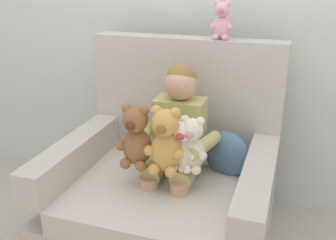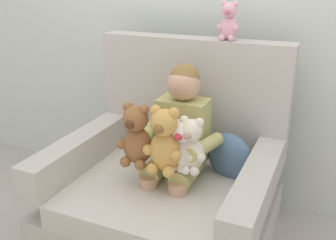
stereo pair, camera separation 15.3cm
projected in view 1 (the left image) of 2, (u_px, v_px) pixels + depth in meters
armchair at (167, 186)px, 2.12m from camera, size 1.11×0.96×1.08m
seated_child at (176, 136)px, 2.02m from camera, size 0.45×0.39×0.82m
plush_white at (183, 146)px, 1.86m from camera, size 0.16×0.13×0.26m
plush_brown at (136, 138)px, 1.88m from camera, size 0.19×0.16×0.32m
plush_honey at (166, 142)px, 1.82m from camera, size 0.20×0.16×0.33m
plush_cream at (192, 145)px, 1.85m from camera, size 0.16×0.13×0.28m
plush_pink_on_backrest at (222, 21)px, 2.06m from camera, size 0.12×0.10×0.20m
throw_pillow at (227, 154)px, 2.07m from camera, size 0.28×0.19×0.26m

